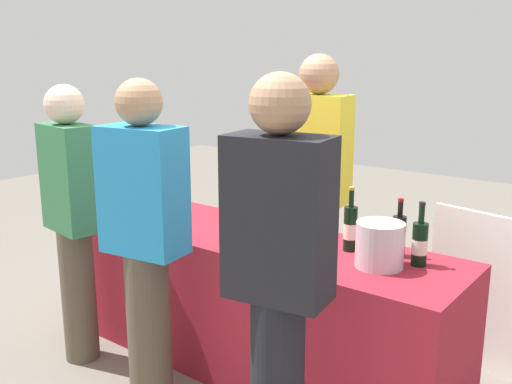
# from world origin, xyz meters

# --- Properties ---
(ground_plane) EXTENTS (12.00, 12.00, 0.00)m
(ground_plane) POSITION_xyz_m (0.00, 0.00, 0.00)
(ground_plane) COLOR slate
(tasting_table) EXTENTS (2.32, 0.67, 0.78)m
(tasting_table) POSITION_xyz_m (0.00, 0.00, 0.39)
(tasting_table) COLOR maroon
(tasting_table) RESTS_ON ground_plane
(wine_bottle_0) EXTENTS (0.06, 0.06, 0.33)m
(wine_bottle_0) POSITION_xyz_m (0.18, 0.14, 0.90)
(wine_bottle_0) COLOR black
(wine_bottle_0) RESTS_ON tasting_table
(wine_bottle_1) EXTENTS (0.07, 0.07, 0.33)m
(wine_bottle_1) POSITION_xyz_m (0.52, 0.10, 0.90)
(wine_bottle_1) COLOR black
(wine_bottle_1) RESTS_ON tasting_table
(wine_bottle_2) EXTENTS (0.07, 0.07, 0.29)m
(wine_bottle_2) POSITION_xyz_m (0.75, 0.18, 0.89)
(wine_bottle_2) COLOR black
(wine_bottle_2) RESTS_ON tasting_table
(wine_bottle_3) EXTENTS (0.07, 0.07, 0.31)m
(wine_bottle_3) POSITION_xyz_m (0.89, 0.11, 0.89)
(wine_bottle_3) COLOR black
(wine_bottle_3) RESTS_ON tasting_table
(wine_glass_0) EXTENTS (0.08, 0.08, 0.15)m
(wine_glass_0) POSITION_xyz_m (-0.67, -0.16, 0.89)
(wine_glass_0) COLOR silver
(wine_glass_0) RESTS_ON tasting_table
(wine_glass_1) EXTENTS (0.06, 0.06, 0.14)m
(wine_glass_1) POSITION_xyz_m (0.29, -0.09, 0.88)
(wine_glass_1) COLOR silver
(wine_glass_1) RESTS_ON tasting_table
(wine_glass_2) EXTENTS (0.07, 0.07, 0.14)m
(wine_glass_2) POSITION_xyz_m (0.37, -0.07, 0.89)
(wine_glass_2) COLOR silver
(wine_glass_2) RESTS_ON tasting_table
(ice_bucket) EXTENTS (0.23, 0.23, 0.22)m
(ice_bucket) POSITION_xyz_m (0.75, -0.02, 0.89)
(ice_bucket) COLOR silver
(ice_bucket) RESTS_ON tasting_table
(server_pouring) EXTENTS (0.40, 0.24, 1.77)m
(server_pouring) POSITION_xyz_m (0.04, 0.56, 0.97)
(server_pouring) COLOR #3F3351
(server_pouring) RESTS_ON ground_plane
(guest_0) EXTENTS (0.38, 0.24, 1.61)m
(guest_0) POSITION_xyz_m (-0.88, -0.55, 0.88)
(guest_0) COLOR brown
(guest_0) RESTS_ON ground_plane
(guest_1) EXTENTS (0.43, 0.28, 1.66)m
(guest_1) POSITION_xyz_m (-0.21, -0.61, 0.90)
(guest_1) COLOR brown
(guest_1) RESTS_ON ground_plane
(guest_2) EXTENTS (0.42, 0.28, 1.70)m
(guest_2) POSITION_xyz_m (0.65, -0.70, 0.93)
(guest_2) COLOR black
(guest_2) RESTS_ON ground_plane
(menu_board) EXTENTS (0.61, 0.15, 0.91)m
(menu_board) POSITION_xyz_m (0.99, 0.79, 0.45)
(menu_board) COLOR white
(menu_board) RESTS_ON ground_plane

